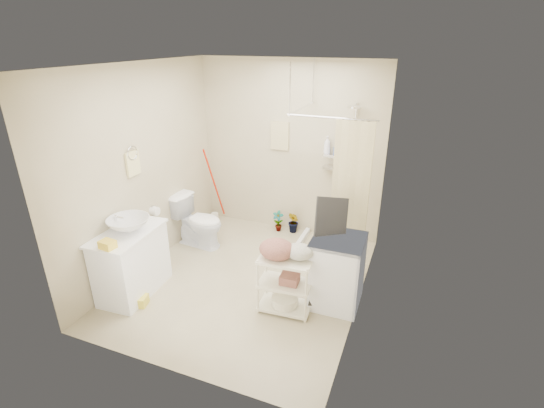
# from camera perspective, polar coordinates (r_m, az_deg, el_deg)

# --- Properties ---
(floor) EXTENTS (3.20, 3.20, 0.00)m
(floor) POSITION_cam_1_polar(r_m,az_deg,el_deg) (5.12, -3.67, -10.88)
(floor) COLOR tan
(floor) RESTS_ON ground
(ceiling) EXTENTS (2.80, 3.20, 0.04)m
(ceiling) POSITION_cam_1_polar(r_m,az_deg,el_deg) (4.26, -4.60, 19.53)
(ceiling) COLOR silver
(ceiling) RESTS_ON ground
(wall_back) EXTENTS (2.80, 0.04, 2.60)m
(wall_back) POSITION_cam_1_polar(r_m,az_deg,el_deg) (5.94, 2.56, 7.88)
(wall_back) COLOR #C0B594
(wall_back) RESTS_ON ground
(wall_front) EXTENTS (2.80, 0.04, 2.60)m
(wall_front) POSITION_cam_1_polar(r_m,az_deg,el_deg) (3.29, -16.10, -6.28)
(wall_front) COLOR #C0B594
(wall_front) RESTS_ON ground
(wall_left) EXTENTS (0.04, 3.20, 2.60)m
(wall_left) POSITION_cam_1_polar(r_m,az_deg,el_deg) (5.26, -18.07, 4.68)
(wall_left) COLOR #C0B594
(wall_left) RESTS_ON ground
(wall_right) EXTENTS (0.04, 3.20, 2.60)m
(wall_right) POSITION_cam_1_polar(r_m,az_deg,el_deg) (4.16, 13.65, 0.36)
(wall_right) COLOR #C0B594
(wall_right) RESTS_ON ground
(vanity) EXTENTS (0.57, 0.94, 0.81)m
(vanity) POSITION_cam_1_polar(r_m,az_deg,el_deg) (4.98, -19.64, -7.95)
(vanity) COLOR white
(vanity) RESTS_ON ground
(sink) EXTENTS (0.59, 0.59, 0.17)m
(sink) POSITION_cam_1_polar(r_m,az_deg,el_deg) (4.77, -20.04, -2.82)
(sink) COLOR silver
(sink) RESTS_ON vanity
(counter_basket) EXTENTS (0.17, 0.14, 0.09)m
(counter_basket) POSITION_cam_1_polar(r_m,az_deg,el_deg) (4.50, -22.72, -5.44)
(counter_basket) COLOR yellow
(counter_basket) RESTS_ON vanity
(floor_basket) EXTENTS (0.34, 0.29, 0.16)m
(floor_basket) POSITION_cam_1_polar(r_m,az_deg,el_deg) (4.91, -18.83, -12.87)
(floor_basket) COLOR yellow
(floor_basket) RESTS_ON ground
(toilet) EXTENTS (0.78, 0.49, 0.76)m
(toilet) POSITION_cam_1_polar(r_m,az_deg,el_deg) (5.84, -10.58, -2.45)
(toilet) COLOR white
(toilet) RESTS_ON ground
(mop) EXTENTS (0.12, 0.12, 1.24)m
(mop) POSITION_cam_1_polar(r_m,az_deg,el_deg) (6.49, -8.56, 2.71)
(mop) COLOR #C31802
(mop) RESTS_ON ground
(potted_plant_a) EXTENTS (0.19, 0.13, 0.34)m
(potted_plant_a) POSITION_cam_1_polar(r_m,az_deg,el_deg) (6.22, 0.88, -2.50)
(potted_plant_a) COLOR brown
(potted_plant_a) RESTS_ON ground
(potted_plant_b) EXTENTS (0.25, 0.25, 0.36)m
(potted_plant_b) POSITION_cam_1_polar(r_m,az_deg,el_deg) (6.18, 3.16, -2.65)
(potted_plant_b) COLOR brown
(potted_plant_b) RESTS_ON ground
(hanging_towel) EXTENTS (0.28, 0.03, 0.42)m
(hanging_towel) POSITION_cam_1_polar(r_m,az_deg,el_deg) (5.92, 1.14, 9.84)
(hanging_towel) COLOR beige
(hanging_towel) RESTS_ON wall_back
(towel_ring) EXTENTS (0.04, 0.22, 0.34)m
(towel_ring) POSITION_cam_1_polar(r_m,az_deg,el_deg) (5.05, -19.53, 5.78)
(towel_ring) COLOR #EFE598
(towel_ring) RESTS_ON wall_left
(tp_holder) EXTENTS (0.08, 0.12, 0.14)m
(tp_holder) POSITION_cam_1_polar(r_m,az_deg,el_deg) (5.47, -16.68, -0.96)
(tp_holder) COLOR white
(tp_holder) RESTS_ON wall_left
(shower) EXTENTS (1.10, 1.10, 2.10)m
(shower) POSITION_cam_1_polar(r_m,az_deg,el_deg) (5.30, 9.28, 2.82)
(shower) COLOR silver
(shower) RESTS_ON ground
(shampoo_bottle_a) EXTENTS (0.11, 0.12, 0.25)m
(shampoo_bottle_a) POSITION_cam_1_polar(r_m,az_deg,el_deg) (5.68, 8.00, 8.47)
(shampoo_bottle_a) COLOR silver
(shampoo_bottle_a) RESTS_ON shower
(shampoo_bottle_b) EXTENTS (0.09, 0.09, 0.15)m
(shampoo_bottle_b) POSITION_cam_1_polar(r_m,az_deg,el_deg) (5.65, 9.27, 7.81)
(shampoo_bottle_b) COLOR #3C55A2
(shampoo_bottle_b) RESTS_ON shower
(washing_machine) EXTENTS (0.57, 0.59, 0.83)m
(washing_machine) POSITION_cam_1_polar(r_m,az_deg,el_deg) (4.58, 9.31, -9.55)
(washing_machine) COLOR white
(washing_machine) RESTS_ON ground
(laundry_rack) EXTENTS (0.60, 0.38, 0.80)m
(laundry_rack) POSITION_cam_1_polar(r_m,az_deg,el_deg) (4.41, 1.92, -10.88)
(laundry_rack) COLOR silver
(laundry_rack) RESTS_ON ground
(ironing_board) EXTENTS (0.37, 0.28, 1.28)m
(ironing_board) POSITION_cam_1_polar(r_m,az_deg,el_deg) (4.48, 8.14, -6.88)
(ironing_board) COLOR black
(ironing_board) RESTS_ON ground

